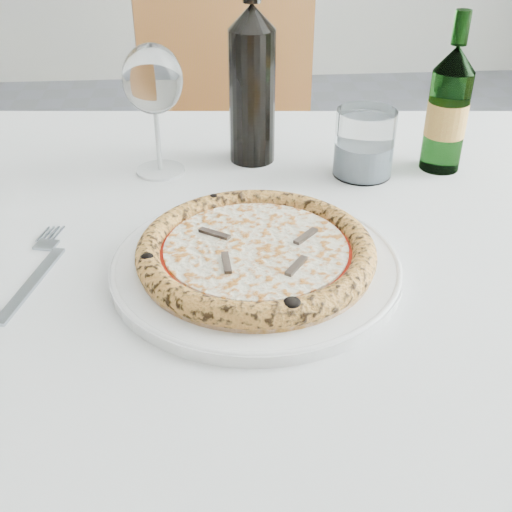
{
  "coord_description": "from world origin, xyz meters",
  "views": [
    {
      "loc": [
        0.09,
        -0.91,
        1.17
      ],
      "look_at": [
        0.14,
        -0.29,
        0.78
      ],
      "focal_mm": 45.0,
      "sensor_mm": 36.0,
      "label": 1
    }
  ],
  "objects_px": {
    "plate": "(256,264)",
    "pizza": "(256,251)",
    "wine_glass": "(153,82)",
    "chair_far": "(237,152)",
    "beer_bottle": "(448,109)",
    "dining_table": "(250,281)",
    "tumbler": "(364,147)",
    "wine_bottle": "(252,83)"
  },
  "relations": [
    {
      "from": "plate",
      "to": "pizza",
      "type": "bearing_deg",
      "value": 160.64
    },
    {
      "from": "beer_bottle",
      "to": "dining_table",
      "type": "bearing_deg",
      "value": -151.62
    },
    {
      "from": "chair_far",
      "to": "beer_bottle",
      "type": "xyz_separation_m",
      "value": [
        0.28,
        -0.61,
        0.32
      ]
    },
    {
      "from": "wine_glass",
      "to": "tumbler",
      "type": "distance_m",
      "value": 0.32
    },
    {
      "from": "pizza",
      "to": "tumbler",
      "type": "relative_size",
      "value": 2.78
    },
    {
      "from": "wine_bottle",
      "to": "dining_table",
      "type": "bearing_deg",
      "value": -95.15
    },
    {
      "from": "dining_table",
      "to": "wine_bottle",
      "type": "bearing_deg",
      "value": 84.85
    },
    {
      "from": "chair_far",
      "to": "wine_bottle",
      "type": "height_order",
      "value": "wine_bottle"
    },
    {
      "from": "plate",
      "to": "wine_glass",
      "type": "distance_m",
      "value": 0.34
    },
    {
      "from": "dining_table",
      "to": "wine_bottle",
      "type": "xyz_separation_m",
      "value": [
        0.02,
        0.22,
        0.21
      ]
    },
    {
      "from": "chair_far",
      "to": "tumbler",
      "type": "xyz_separation_m",
      "value": [
        0.16,
        -0.62,
        0.27
      ]
    },
    {
      "from": "dining_table",
      "to": "pizza",
      "type": "bearing_deg",
      "value": -90.01
    },
    {
      "from": "plate",
      "to": "wine_bottle",
      "type": "bearing_deg",
      "value": 86.45
    },
    {
      "from": "beer_bottle",
      "to": "chair_far",
      "type": "bearing_deg",
      "value": 114.73
    },
    {
      "from": "beer_bottle",
      "to": "tumbler",
      "type": "bearing_deg",
      "value": -174.13
    },
    {
      "from": "dining_table",
      "to": "tumbler",
      "type": "distance_m",
      "value": 0.27
    },
    {
      "from": "pizza",
      "to": "wine_bottle",
      "type": "distance_m",
      "value": 0.33
    },
    {
      "from": "plate",
      "to": "wine_glass",
      "type": "xyz_separation_m",
      "value": [
        -0.12,
        0.28,
        0.13
      ]
    },
    {
      "from": "chair_far",
      "to": "pizza",
      "type": "relative_size",
      "value": 3.38
    },
    {
      "from": "wine_glass",
      "to": "wine_bottle",
      "type": "xyz_separation_m",
      "value": [
        0.14,
        0.04,
        -0.02
      ]
    },
    {
      "from": "chair_far",
      "to": "pizza",
      "type": "xyz_separation_m",
      "value": [
        -0.02,
        -0.88,
        0.25
      ]
    },
    {
      "from": "plate",
      "to": "beer_bottle",
      "type": "xyz_separation_m",
      "value": [
        0.3,
        0.26,
        0.08
      ]
    },
    {
      "from": "dining_table",
      "to": "wine_glass",
      "type": "relative_size",
      "value": 8.19
    },
    {
      "from": "dining_table",
      "to": "wine_bottle",
      "type": "distance_m",
      "value": 0.3
    },
    {
      "from": "beer_bottle",
      "to": "wine_bottle",
      "type": "height_order",
      "value": "wine_bottle"
    },
    {
      "from": "pizza",
      "to": "wine_glass",
      "type": "xyz_separation_m",
      "value": [
        -0.12,
        0.28,
        0.11
      ]
    },
    {
      "from": "wine_glass",
      "to": "wine_bottle",
      "type": "bearing_deg",
      "value": 13.99
    },
    {
      "from": "wine_glass",
      "to": "wine_bottle",
      "type": "height_order",
      "value": "wine_bottle"
    },
    {
      "from": "wine_glass",
      "to": "wine_bottle",
      "type": "distance_m",
      "value": 0.15
    },
    {
      "from": "plate",
      "to": "wine_glass",
      "type": "relative_size",
      "value": 1.75
    },
    {
      "from": "tumbler",
      "to": "beer_bottle",
      "type": "bearing_deg",
      "value": 5.87
    },
    {
      "from": "plate",
      "to": "pizza",
      "type": "relative_size",
      "value": 1.23
    },
    {
      "from": "dining_table",
      "to": "plate",
      "type": "bearing_deg",
      "value": -90.0
    },
    {
      "from": "wine_glass",
      "to": "beer_bottle",
      "type": "bearing_deg",
      "value": -2.67
    },
    {
      "from": "wine_glass",
      "to": "beer_bottle",
      "type": "distance_m",
      "value": 0.43
    },
    {
      "from": "plate",
      "to": "wine_glass",
      "type": "bearing_deg",
      "value": 113.48
    },
    {
      "from": "plate",
      "to": "dining_table",
      "type": "bearing_deg",
      "value": 90.0
    },
    {
      "from": "pizza",
      "to": "beer_bottle",
      "type": "height_order",
      "value": "beer_bottle"
    },
    {
      "from": "wine_glass",
      "to": "pizza",
      "type": "bearing_deg",
      "value": -66.52
    },
    {
      "from": "dining_table",
      "to": "beer_bottle",
      "type": "xyz_separation_m",
      "value": [
        0.3,
        0.16,
        0.18
      ]
    },
    {
      "from": "beer_bottle",
      "to": "plate",
      "type": "bearing_deg",
      "value": -139.03
    },
    {
      "from": "pizza",
      "to": "wine_glass",
      "type": "height_order",
      "value": "wine_glass"
    }
  ]
}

